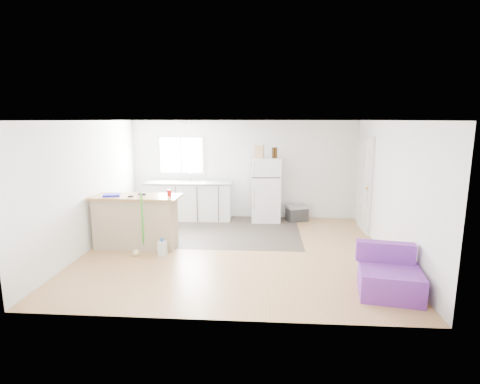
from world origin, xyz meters
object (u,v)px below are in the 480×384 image
(cooler, at_px, (297,213))
(blue_tray, at_px, (112,195))
(refrigerator, at_px, (266,190))
(bottle_left, at_px, (273,153))
(mop, at_px, (138,243))
(kitchen_cabinets, at_px, (189,200))
(red_cup, at_px, (169,193))
(cleaner_jug, at_px, (162,248))
(bottle_right, at_px, (276,153))
(cardboard_box, at_px, (260,152))
(peninsula, at_px, (136,221))
(purple_seat, at_px, (389,277))

(cooler, height_order, blue_tray, blue_tray)
(refrigerator, distance_m, bottle_left, 0.91)
(mop, relative_size, bottle_left, 4.61)
(kitchen_cabinets, bearing_deg, red_cup, -89.71)
(cooler, bearing_deg, bottle_left, 166.86)
(refrigerator, distance_m, red_cup, 2.78)
(kitchen_cabinets, relative_size, refrigerator, 1.38)
(kitchen_cabinets, distance_m, bottle_left, 2.35)
(mop, bearing_deg, red_cup, 24.12)
(cleaner_jug, relative_size, red_cup, 2.74)
(kitchen_cabinets, bearing_deg, bottle_left, -3.23)
(blue_tray, bearing_deg, kitchen_cabinets, 65.13)
(kitchen_cabinets, bearing_deg, cleaner_jug, -90.92)
(bottle_left, bearing_deg, bottle_right, 15.80)
(red_cup, xyz_separation_m, bottle_right, (2.03, 2.06, 0.58))
(cardboard_box, xyz_separation_m, bottle_right, (0.38, 0.04, -0.02))
(peninsula, bearing_deg, bottle_left, 39.36)
(bottle_left, bearing_deg, red_cup, -133.94)
(red_cup, distance_m, bottle_left, 2.89)
(cooler, height_order, purple_seat, purple_seat)
(peninsula, distance_m, bottle_right, 3.58)
(peninsula, height_order, bottle_left, bottle_left)
(peninsula, xyz_separation_m, bottle_right, (2.68, 2.08, 1.14))
(cleaner_jug, relative_size, mop, 0.29)
(cooler, xyz_separation_m, blue_tray, (-3.64, -2.19, 0.84))
(cleaner_jug, xyz_separation_m, bottle_right, (2.07, 2.52, 1.51))
(blue_tray, bearing_deg, purple_seat, -19.20)
(refrigerator, height_order, purple_seat, refrigerator)
(cooler, bearing_deg, cleaner_jug, -155.74)
(peninsula, relative_size, cleaner_jug, 5.04)
(kitchen_cabinets, relative_size, purple_seat, 2.26)
(peninsula, height_order, blue_tray, blue_tray)
(cleaner_jug, height_order, red_cup, red_cup)
(purple_seat, height_order, blue_tray, blue_tray)
(blue_tray, distance_m, bottle_left, 3.76)
(cooler, bearing_deg, red_cup, -160.92)
(mop, height_order, bottle_right, bottle_right)
(refrigerator, bearing_deg, bottle_right, -11.47)
(kitchen_cabinets, xyz_separation_m, peninsula, (-0.59, -2.12, 0.04))
(purple_seat, distance_m, mop, 4.21)
(refrigerator, distance_m, purple_seat, 4.19)
(red_cup, bearing_deg, bottle_right, 45.45)
(peninsula, distance_m, mop, 0.54)
(kitchen_cabinets, relative_size, cardboard_box, 7.02)
(cooler, relative_size, cardboard_box, 1.94)
(refrigerator, xyz_separation_m, bottle_right, (0.22, -0.03, 0.89))
(cooler, distance_m, cleaner_jug, 3.66)
(mop, xyz_separation_m, bottle_right, (2.51, 2.51, 1.42))
(bottle_left, bearing_deg, refrigerator, 163.53)
(cardboard_box, bearing_deg, blue_tray, -142.38)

